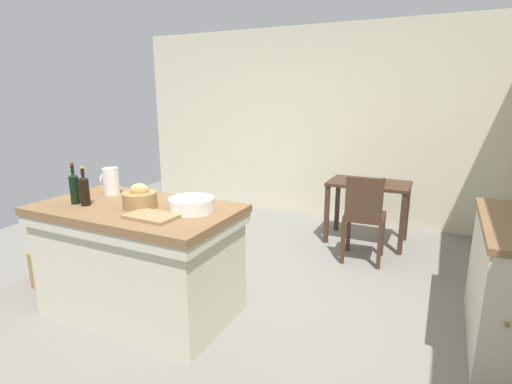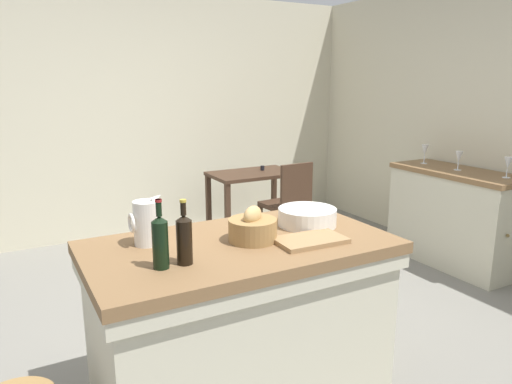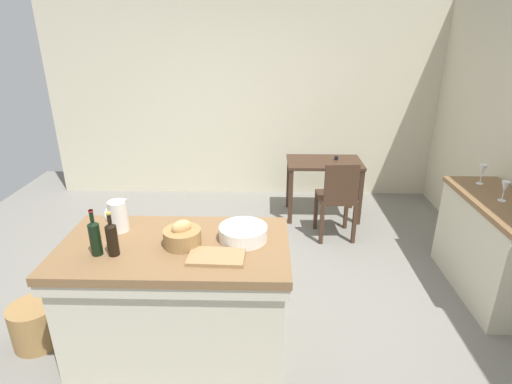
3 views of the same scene
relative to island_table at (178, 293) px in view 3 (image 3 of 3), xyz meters
The scene contains 15 objects.
ground_plane 0.81m from the island_table, 57.86° to the left, with size 6.76×6.76×0.00m, color slate.
wall_back 3.28m from the island_table, 83.70° to the left, with size 5.32×0.12×2.60m, color beige.
island_table is the anchor object (origin of this frame).
side_cabinet 2.72m from the island_table, 16.36° to the left, with size 0.52×1.23×0.89m.
writing_desk 2.71m from the island_table, 60.41° to the left, with size 0.90×0.56×0.77m.
wooden_chair 2.24m from the island_table, 50.98° to the left, with size 0.43×0.43×0.92m.
pitcher 0.70m from the island_table, 156.34° to the left, with size 0.17×0.13×0.27m.
wash_bowl 0.66m from the island_table, ahead, with size 0.33×0.33×0.10m, color silver.
bread_basket 0.48m from the island_table, 13.83° to the right, with size 0.25×0.25×0.19m.
cutting_board 0.55m from the island_table, 30.22° to the right, with size 0.36×0.22×0.02m, color #99754C.
wine_bottle_dark 0.65m from the island_table, 157.15° to the right, with size 0.07×0.07×0.30m.
wine_bottle_amber 0.72m from the island_table, 162.43° to the right, with size 0.07×0.07×0.31m.
wine_glass_left 2.76m from the island_table, 16.59° to the left, with size 0.07×0.07×0.17m.
wine_glass_middle 2.91m from the island_table, 24.24° to the left, with size 0.07×0.07×0.19m.
wicker_hamper 1.15m from the island_table, behind, with size 0.35×0.35×0.33m, color olive.
Camera 3 is at (0.27, -2.97, 2.25)m, focal length 28.69 mm.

